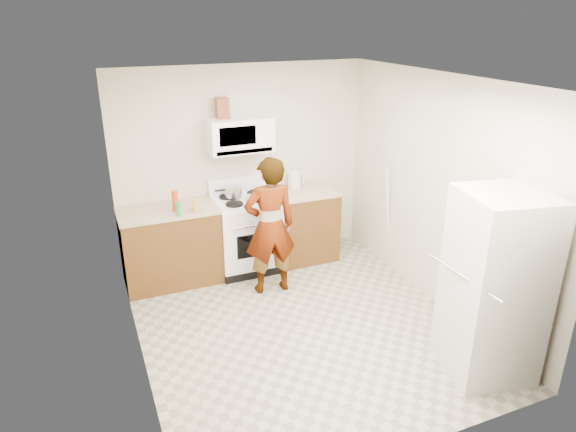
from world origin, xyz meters
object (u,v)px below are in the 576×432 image
gas_range (246,232)px  microwave (240,135)px  person (270,226)px  saucepan (233,192)px  kettle (294,180)px  fridge (494,286)px

gas_range → microwave: 1.22m
person → saucepan: (-0.20, 0.74, 0.20)m
saucepan → kettle: bearing=4.0°
gas_range → kettle: 0.92m
fridge → saucepan: bearing=130.0°
person → kettle: (0.65, 0.80, 0.23)m
person → kettle: bearing=-124.9°
gas_range → kettle: (0.72, 0.15, 0.55)m
gas_range → saucepan: 0.55m
person → saucepan: size_ratio=7.62×
gas_range → saucepan: gas_range is taller
fridge → saucepan: (-1.48, 2.82, 0.16)m
microwave → saucepan: size_ratio=3.58×
person → kettle: person is taller
microwave → saucepan: 0.70m
microwave → kettle: bearing=1.9°
person → fridge: bearing=125.8°
gas_range → kettle: kettle is taller
microwave → person: size_ratio=0.47×
microwave → person: 1.18m
saucepan → gas_range: bearing=-37.8°
kettle → saucepan: kettle is taller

